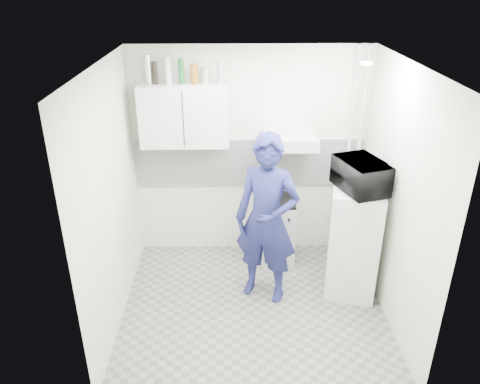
{
  "coord_description": "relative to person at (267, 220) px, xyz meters",
  "views": [
    {
      "loc": [
        -0.23,
        -4.07,
        3.33
      ],
      "look_at": [
        -0.14,
        0.3,
        1.25
      ],
      "focal_mm": 35.0,
      "sensor_mm": 36.0,
      "label": 1
    }
  ],
  "objects": [
    {
      "name": "bottle_a",
      "position": [
        -1.26,
        0.83,
        1.41
      ],
      "size": [
        0.07,
        0.07,
        0.31
      ],
      "primitive_type": "cylinder",
      "color": "silver",
      "rests_on": "upper_cabinet"
    },
    {
      "name": "person",
      "position": [
        0.0,
        0.0,
        0.0
      ],
      "size": [
        0.81,
        0.68,
        1.89
      ],
      "primitive_type": "imported",
      "rotation": [
        0.0,
        0.0,
        -0.38
      ],
      "color": "navy",
      "rests_on": "floor"
    },
    {
      "name": "stove",
      "position": [
        0.15,
        0.76,
        -0.55
      ],
      "size": [
        0.49,
        0.49,
        0.78
      ],
      "primitive_type": "cube",
      "color": "#B9B8B8",
      "rests_on": "floor"
    },
    {
      "name": "pipe_a",
      "position": [
        1.16,
        0.93,
        0.35
      ],
      "size": [
        0.05,
        0.05,
        2.6
      ],
      "primitive_type": "cylinder",
      "color": "#B9B8B8",
      "rests_on": "floor"
    },
    {
      "name": "pipe_b",
      "position": [
        1.04,
        0.93,
        0.35
      ],
      "size": [
        0.04,
        0.04,
        2.6
      ],
      "primitive_type": "cylinder",
      "color": "#B9B8B8",
      "rests_on": "floor"
    },
    {
      "name": "stove_top",
      "position": [
        0.15,
        0.76,
        -0.15
      ],
      "size": [
        0.47,
        0.47,
        0.03
      ],
      "primitive_type": "cube",
      "color": "black",
      "rests_on": "stove"
    },
    {
      "name": "bottle_b",
      "position": [
        -1.19,
        0.83,
        1.38
      ],
      "size": [
        0.06,
        0.06,
        0.24
      ],
      "primitive_type": "cylinder",
      "color": "black",
      "rests_on": "upper_cabinet"
    },
    {
      "name": "wall_back",
      "position": [
        -0.14,
        1.01,
        0.35
      ],
      "size": [
        2.8,
        0.0,
        2.8
      ],
      "primitive_type": "plane",
      "rotation": [
        1.57,
        0.0,
        0.0
      ],
      "color": "beige",
      "rests_on": "floor"
    },
    {
      "name": "canister_b",
      "position": [
        -0.65,
        0.83,
        1.34
      ],
      "size": [
        0.09,
        0.09,
        0.17
      ],
      "primitive_type": "cylinder",
      "color": "silver",
      "rests_on": "upper_cabinet"
    },
    {
      "name": "ceiling_spot_fixture",
      "position": [
        0.86,
        -0.04,
        1.62
      ],
      "size": [
        0.1,
        0.1,
        0.02
      ],
      "primitive_type": "cylinder",
      "color": "white",
      "rests_on": "ceiling"
    },
    {
      "name": "upper_cabinet",
      "position": [
        -0.89,
        0.83,
        0.9
      ],
      "size": [
        1.0,
        0.35,
        0.7
      ],
      "primitive_type": "cube",
      "color": "white",
      "rests_on": "wall_back"
    },
    {
      "name": "bottle_c",
      "position": [
        -1.05,
        0.83,
        1.4
      ],
      "size": [
        0.07,
        0.07,
        0.3
      ],
      "primitive_type": "cylinder",
      "color": "#B2B7BC",
      "rests_on": "upper_cabinet"
    },
    {
      "name": "wall_left",
      "position": [
        -1.54,
        -0.24,
        0.35
      ],
      "size": [
        0.0,
        2.6,
        2.6
      ],
      "primitive_type": "plane",
      "rotation": [
        1.57,
        0.0,
        1.57
      ],
      "color": "beige",
      "rests_on": "floor"
    },
    {
      "name": "range_hood",
      "position": [
        0.31,
        0.76,
        0.62
      ],
      "size": [
        0.6,
        0.5,
        0.14
      ],
      "primitive_type": "cube",
      "color": "#B9B8B8",
      "rests_on": "wall_back"
    },
    {
      "name": "microwave",
      "position": [
        0.96,
        0.03,
        0.49
      ],
      "size": [
        0.68,
        0.56,
        0.32
      ],
      "primitive_type": "imported",
      "rotation": [
        0.0,
        0.0,
        1.89
      ],
      "color": "black",
      "rests_on": "fridge"
    },
    {
      "name": "saucepan",
      "position": [
        0.06,
        0.71,
        -0.08
      ],
      "size": [
        0.18,
        0.18,
        0.1
      ],
      "primitive_type": "cylinder",
      "color": "silver",
      "rests_on": "stove_top"
    },
    {
      "name": "canister_a",
      "position": [
        -0.76,
        0.83,
        1.36
      ],
      "size": [
        0.09,
        0.09,
        0.22
      ],
      "primitive_type": "cylinder",
      "color": "brown",
      "rests_on": "upper_cabinet"
    },
    {
      "name": "ceiling",
      "position": [
        -0.14,
        -0.24,
        1.65
      ],
      "size": [
        2.8,
        2.8,
        0.0
      ],
      "primitive_type": "plane",
      "color": "white",
      "rests_on": "wall_back"
    },
    {
      "name": "floor",
      "position": [
        -0.14,
        -0.24,
        -0.95
      ],
      "size": [
        2.8,
        2.8,
        0.0
      ],
      "primitive_type": "plane",
      "color": "gray",
      "rests_on": "ground"
    },
    {
      "name": "fridge",
      "position": [
        0.96,
        0.03,
        -0.31
      ],
      "size": [
        0.63,
        0.63,
        1.27
      ],
      "primitive_type": "cube",
      "rotation": [
        0.0,
        0.0,
        -0.22
      ],
      "color": "white",
      "rests_on": "floor"
    },
    {
      "name": "bottle_e",
      "position": [
        -0.49,
        0.83,
        1.38
      ],
      "size": [
        0.06,
        0.06,
        0.25
      ],
      "primitive_type": "cylinder",
      "color": "silver",
      "rests_on": "upper_cabinet"
    },
    {
      "name": "wall_right",
      "position": [
        1.26,
        -0.24,
        0.35
      ],
      "size": [
        0.0,
        2.6,
        2.6
      ],
      "primitive_type": "plane",
      "rotation": [
        1.57,
        0.0,
        -1.57
      ],
      "color": "beige",
      "rests_on": "floor"
    },
    {
      "name": "bottle_d",
      "position": [
        -0.91,
        0.83,
        1.39
      ],
      "size": [
        0.06,
        0.06,
        0.27
      ],
      "primitive_type": "cylinder",
      "color": "#144C1E",
      "rests_on": "upper_cabinet"
    },
    {
      "name": "backsplash",
      "position": [
        -0.14,
        0.99,
        0.25
      ],
      "size": [
        2.74,
        0.03,
        0.6
      ],
      "primitive_type": "cube",
      "color": "white",
      "rests_on": "wall_back"
    }
  ]
}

